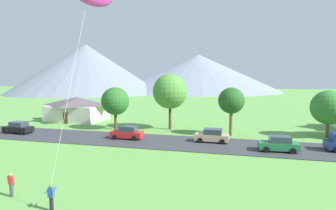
{
  "coord_description": "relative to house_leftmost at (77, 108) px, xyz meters",
  "views": [
    {
      "loc": [
        5.82,
        -6.85,
        8.22
      ],
      "look_at": [
        -0.66,
        18.05,
        5.63
      ],
      "focal_mm": 29.67,
      "sensor_mm": 36.0,
      "label": 1
    }
  ],
  "objects": [
    {
      "name": "tree_near_right",
      "position": [
        28.66,
        -6.83,
        2.6
      ],
      "size": [
        3.66,
        3.66,
        6.8
      ],
      "color": "brown",
      "rests_on": "ground"
    },
    {
      "name": "watcher_person",
      "position": [
        14.7,
        -31.1,
        -1.45
      ],
      "size": [
        0.56,
        0.24,
        1.68
      ],
      "color": "#3D3D42",
      "rests_on": "ground"
    },
    {
      "name": "road_strip",
      "position": [
        23.99,
        -12.91,
        -2.29
      ],
      "size": [
        160.0,
        7.89,
        0.08
      ],
      "primitive_type": "cube",
      "color": "#38383D",
      "rests_on": "ground"
    },
    {
      "name": "tree_center",
      "position": [
        19.21,
        -4.26,
        3.64
      ],
      "size": [
        5.44,
        5.44,
        8.71
      ],
      "color": "#4C3823",
      "rests_on": "ground"
    },
    {
      "name": "parked_car_green_mid_east",
      "position": [
        34.07,
        -14.16,
        -1.46
      ],
      "size": [
        4.28,
        2.24,
        1.68
      ],
      "color": "#237042",
      "rests_on": "road_strip"
    },
    {
      "name": "mountain_west_ridge",
      "position": [
        5.94,
        114.4,
        8.26
      ],
      "size": [
        92.63,
        92.63,
        21.18
      ],
      "primitive_type": "cone",
      "color": "gray",
      "rests_on": "ground"
    },
    {
      "name": "tree_left_of_center",
      "position": [
        10.93,
        -6.51,
        2.14
      ],
      "size": [
        4.36,
        4.36,
        6.66
      ],
      "color": "#4C3823",
      "rests_on": "ground"
    },
    {
      "name": "house_leftmost",
      "position": [
        0.0,
        0.0,
        0.0
      ],
      "size": [
        10.53,
        8.27,
        4.49
      ],
      "color": "beige",
      "rests_on": "ground"
    },
    {
      "name": "tree_near_left",
      "position": [
        41.45,
        -4.74,
        1.81
      ],
      "size": [
        4.66,
        4.66,
        6.48
      ],
      "color": "brown",
      "rests_on": "ground"
    },
    {
      "name": "parked_car_black_west_end",
      "position": [
        -1.38,
        -13.14,
        -1.46
      ],
      "size": [
        4.27,
        2.22,
        1.68
      ],
      "color": "black",
      "rests_on": "road_strip"
    },
    {
      "name": "mountain_central_ridge",
      "position": [
        -47.79,
        83.24,
        10.16
      ],
      "size": [
        77.81,
        77.81,
        24.98
      ],
      "primitive_type": "cone",
      "color": "slate",
      "rests_on": "ground"
    },
    {
      "name": "parked_car_red_mid_west",
      "position": [
        15.46,
        -12.55,
        -1.46
      ],
      "size": [
        4.24,
        2.16,
        1.68
      ],
      "color": "red",
      "rests_on": "road_strip"
    },
    {
      "name": "parked_car_tan_east_end",
      "position": [
        26.54,
        -11.63,
        -1.46
      ],
      "size": [
        4.23,
        2.13,
        1.68
      ],
      "color": "tan",
      "rests_on": "road_strip"
    }
  ]
}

